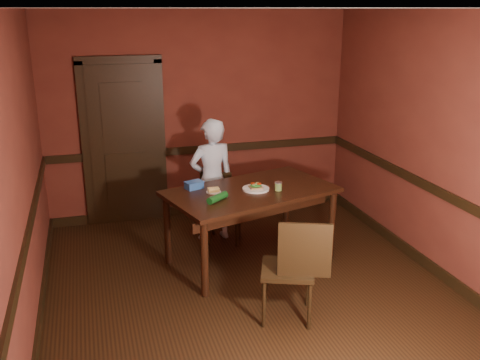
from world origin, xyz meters
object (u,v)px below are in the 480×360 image
dining_table (251,225)px  food_tub (194,185)px  chair_near (287,267)px  cheese_saucer (214,191)px  sandwich_plate (256,188)px  chair_far (224,208)px  person (212,180)px  sauce_jar (278,186)px

dining_table → food_tub: food_tub is taller
chair_near → cheese_saucer: (-0.38, 1.21, 0.36)m
sandwich_plate → food_tub: food_tub is taller
chair_far → chair_near: size_ratio=0.84×
dining_table → cheese_saucer: size_ratio=11.42×
dining_table → sandwich_plate: size_ratio=6.13×
chair_far → chair_near: (0.12, -1.79, 0.08)m
sandwich_plate → dining_table: bearing=159.1°
cheese_saucer → chair_near: bearing=-72.4°
chair_near → person: (-0.24, 1.89, 0.26)m
dining_table → chair_far: bearing=87.1°
person → cheese_saucer: (-0.14, -0.68, 0.11)m
chair_near → sauce_jar: chair_near is taller
person → sauce_jar: (0.54, -0.81, 0.14)m
chair_far → sandwich_plate: 0.79m
chair_near → cheese_saucer: 1.32m
sauce_jar → food_tub: 0.91m
chair_far → food_tub: bearing=-116.9°
sandwich_plate → food_tub: size_ratio=1.30×
dining_table → food_tub: bearing=144.5°
chair_far → sandwich_plate: size_ratio=2.84×
sandwich_plate → cheese_saucer: sandwich_plate is taller
chair_near → cheese_saucer: chair_near is taller
sandwich_plate → cheese_saucer: size_ratio=1.86×
chair_far → sauce_jar: (0.42, -0.71, 0.47)m
chair_far → food_tub: 0.75m
person → food_tub: 0.60m
sandwich_plate → sauce_jar: 0.24m
chair_far → sauce_jar: 0.95m
dining_table → person: person is taller
chair_near → dining_table: bearing=-70.0°
dining_table → person: size_ratio=1.19×
chair_far → sauce_jar: size_ratio=8.73×
sandwich_plate → sauce_jar: size_ratio=3.08×
chair_near → sauce_jar: (0.30, 1.08, 0.39)m
sauce_jar → food_tub: sauce_jar is taller
person → sandwich_plate: size_ratio=5.15×
dining_table → sandwich_plate: 0.44m
chair_near → food_tub: chair_near is taller
sandwich_plate → food_tub: bearing=160.5°
chair_near → sandwich_plate: 1.23m
person → sauce_jar: size_ratio=15.83×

